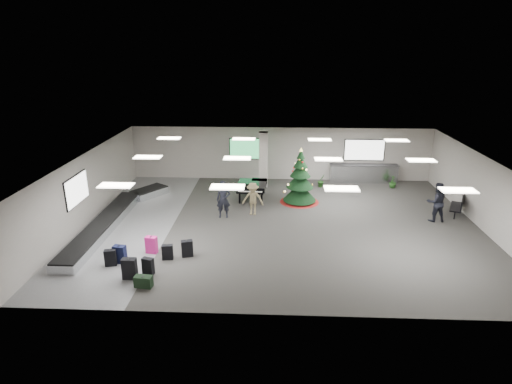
{
  "coord_description": "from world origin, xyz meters",
  "views": [
    {
      "loc": [
        -0.35,
        -18.23,
        7.94
      ],
      "look_at": [
        -1.22,
        1.0,
        1.22
      ],
      "focal_mm": 30.0,
      "sensor_mm": 36.0,
      "label": 1
    }
  ],
  "objects_px": {
    "baggage_carousel": "(114,218)",
    "pink_suitcase": "(151,245)",
    "traveler_bench": "(436,202)",
    "service_counter": "(363,173)",
    "potted_plant_left": "(321,181)",
    "grand_piano": "(252,186)",
    "christmas_tree": "(300,184)",
    "traveler_b": "(253,199)",
    "bench": "(459,205)",
    "traveler_a": "(223,199)",
    "potted_plant_right": "(393,182)"
  },
  "relations": [
    {
      "from": "service_counter",
      "to": "christmas_tree",
      "type": "height_order",
      "value": "christmas_tree"
    },
    {
      "from": "traveler_b",
      "to": "traveler_a",
      "type": "bearing_deg",
      "value": -156.13
    },
    {
      "from": "baggage_carousel",
      "to": "traveler_bench",
      "type": "relative_size",
      "value": 5.14
    },
    {
      "from": "baggage_carousel",
      "to": "traveler_a",
      "type": "xyz_separation_m",
      "value": [
        5.08,
        0.84,
        0.69
      ]
    },
    {
      "from": "service_counter",
      "to": "bench",
      "type": "xyz_separation_m",
      "value": [
        3.6,
        -5.1,
        -0.01
      ]
    },
    {
      "from": "service_counter",
      "to": "traveler_bench",
      "type": "height_order",
      "value": "traveler_bench"
    },
    {
      "from": "bench",
      "to": "traveler_bench",
      "type": "xyz_separation_m",
      "value": [
        -1.4,
        -0.8,
        0.41
      ]
    },
    {
      "from": "service_counter",
      "to": "potted_plant_left",
      "type": "height_order",
      "value": "service_counter"
    },
    {
      "from": "traveler_bench",
      "to": "potted_plant_left",
      "type": "height_order",
      "value": "traveler_bench"
    },
    {
      "from": "service_counter",
      "to": "traveler_a",
      "type": "relative_size",
      "value": 2.23
    },
    {
      "from": "bench",
      "to": "traveler_bench",
      "type": "height_order",
      "value": "traveler_bench"
    },
    {
      "from": "christmas_tree",
      "to": "potted_plant_left",
      "type": "xyz_separation_m",
      "value": [
        1.39,
        2.54,
        -0.62
      ]
    },
    {
      "from": "baggage_carousel",
      "to": "traveler_bench",
      "type": "xyz_separation_m",
      "value": [
        15.04,
        0.83,
        0.73
      ]
    },
    {
      "from": "baggage_carousel",
      "to": "grand_piano",
      "type": "height_order",
      "value": "grand_piano"
    },
    {
      "from": "pink_suitcase",
      "to": "bench",
      "type": "bearing_deg",
      "value": 27.76
    },
    {
      "from": "pink_suitcase",
      "to": "potted_plant_left",
      "type": "height_order",
      "value": "potted_plant_left"
    },
    {
      "from": "christmas_tree",
      "to": "bench",
      "type": "distance_m",
      "value": 7.77
    },
    {
      "from": "baggage_carousel",
      "to": "pink_suitcase",
      "type": "distance_m",
      "value": 4.0
    },
    {
      "from": "baggage_carousel",
      "to": "pink_suitcase",
      "type": "xyz_separation_m",
      "value": [
        2.64,
        -3.0,
        0.14
      ]
    },
    {
      "from": "service_counter",
      "to": "grand_piano",
      "type": "distance_m",
      "value": 7.39
    },
    {
      "from": "christmas_tree",
      "to": "bench",
      "type": "bearing_deg",
      "value": -10.97
    },
    {
      "from": "pink_suitcase",
      "to": "traveler_b",
      "type": "distance_m",
      "value": 5.73
    },
    {
      "from": "baggage_carousel",
      "to": "service_counter",
      "type": "relative_size",
      "value": 2.4
    },
    {
      "from": "christmas_tree",
      "to": "traveler_b",
      "type": "height_order",
      "value": "christmas_tree"
    },
    {
      "from": "christmas_tree",
      "to": "traveler_a",
      "type": "relative_size",
      "value": 1.62
    },
    {
      "from": "traveler_bench",
      "to": "pink_suitcase",
      "type": "bearing_deg",
      "value": 11.72
    },
    {
      "from": "christmas_tree",
      "to": "grand_piano",
      "type": "xyz_separation_m",
      "value": [
        -2.53,
        0.2,
        -0.23
      ]
    },
    {
      "from": "christmas_tree",
      "to": "traveler_b",
      "type": "distance_m",
      "value": 3.02
    },
    {
      "from": "christmas_tree",
      "to": "potted_plant_left",
      "type": "relative_size",
      "value": 3.8
    },
    {
      "from": "traveler_b",
      "to": "pink_suitcase",
      "type": "bearing_deg",
      "value": -124.49
    },
    {
      "from": "pink_suitcase",
      "to": "potted_plant_left",
      "type": "relative_size",
      "value": 0.93
    },
    {
      "from": "baggage_carousel",
      "to": "traveler_a",
      "type": "relative_size",
      "value": 5.35
    },
    {
      "from": "baggage_carousel",
      "to": "traveler_b",
      "type": "xyz_separation_m",
      "value": [
        6.46,
        1.24,
        0.6
      ]
    },
    {
      "from": "baggage_carousel",
      "to": "potted_plant_right",
      "type": "height_order",
      "value": "potted_plant_right"
    },
    {
      "from": "grand_piano",
      "to": "traveler_a",
      "type": "relative_size",
      "value": 1.09
    },
    {
      "from": "baggage_carousel",
      "to": "service_counter",
      "type": "xyz_separation_m",
      "value": [
        12.84,
        6.73,
        0.33
      ]
    },
    {
      "from": "pink_suitcase",
      "to": "traveler_bench",
      "type": "xyz_separation_m",
      "value": [
        12.41,
        3.83,
        0.59
      ]
    },
    {
      "from": "potted_plant_left",
      "to": "baggage_carousel",
      "type": "bearing_deg",
      "value": -151.06
    },
    {
      "from": "grand_piano",
      "to": "traveler_bench",
      "type": "bearing_deg",
      "value": -12.68
    },
    {
      "from": "pink_suitcase",
      "to": "traveler_a",
      "type": "bearing_deg",
      "value": 66.74
    },
    {
      "from": "christmas_tree",
      "to": "traveler_bench",
      "type": "bearing_deg",
      "value": -20.1
    },
    {
      "from": "pink_suitcase",
      "to": "traveler_a",
      "type": "xyz_separation_m",
      "value": [
        2.44,
        3.83,
        0.56
      ]
    },
    {
      "from": "service_counter",
      "to": "pink_suitcase",
      "type": "bearing_deg",
      "value": -136.36
    },
    {
      "from": "grand_piano",
      "to": "traveler_a",
      "type": "distance_m",
      "value": 2.75
    },
    {
      "from": "christmas_tree",
      "to": "potted_plant_right",
      "type": "bearing_deg",
      "value": 25.19
    },
    {
      "from": "bench",
      "to": "traveler_a",
      "type": "bearing_deg",
      "value": -151.48
    },
    {
      "from": "traveler_bench",
      "to": "baggage_carousel",
      "type": "bearing_deg",
      "value": -2.27
    },
    {
      "from": "service_counter",
      "to": "traveler_b",
      "type": "height_order",
      "value": "traveler_b"
    },
    {
      "from": "baggage_carousel",
      "to": "potted_plant_left",
      "type": "bearing_deg",
      "value": 28.94
    },
    {
      "from": "traveler_b",
      "to": "potted_plant_right",
      "type": "xyz_separation_m",
      "value": [
        7.88,
        4.46,
        -0.44
      ]
    }
  ]
}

